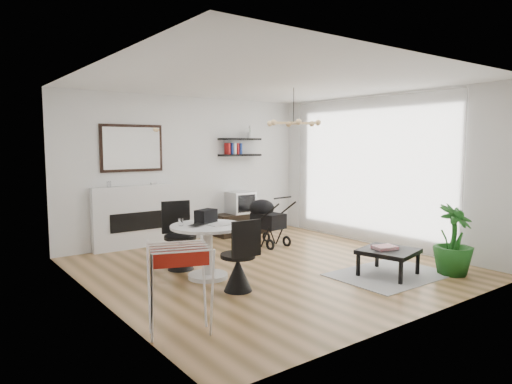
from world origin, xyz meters
TOP-DOWN VIEW (x-y plane):
  - floor at (0.00, 0.00)m, footprint 5.00×5.00m
  - ceiling at (0.00, 0.00)m, footprint 5.00×5.00m
  - wall_back at (0.00, 2.50)m, footprint 5.00×0.00m
  - wall_left at (-2.50, 0.00)m, footprint 0.00×5.00m
  - wall_right at (2.50, 0.00)m, footprint 0.00×5.00m
  - sheer_curtain at (2.40, 0.20)m, footprint 0.04×3.60m
  - fireplace at (-1.10, 2.42)m, footprint 1.50×0.17m
  - shelf_lower at (1.10, 2.37)m, footprint 0.90×0.25m
  - shelf_upper at (1.10, 2.37)m, footprint 0.90×0.25m
  - pendant_lamp at (0.70, 0.30)m, footprint 0.90×0.90m
  - tv_console at (1.10, 2.28)m, footprint 1.17×0.41m
  - crt_tv at (1.05, 2.28)m, footprint 0.49×0.43m
  - dining_table at (-1.02, 0.08)m, footprint 1.00×1.00m
  - laptop at (-1.13, 0.07)m, footprint 0.37×0.33m
  - black_bag at (-0.93, 0.27)m, footprint 0.35×0.28m
  - newspaper at (-0.88, 0.00)m, footprint 0.33×0.28m
  - drinking_glass at (-1.33, 0.24)m, footprint 0.06×0.06m
  - chair_far at (-1.11, 0.71)m, footprint 0.49×0.50m
  - chair_near at (-1.00, -0.63)m, footprint 0.44×0.45m
  - drying_rack at (-2.18, -1.36)m, footprint 0.73×0.71m
  - stroller at (0.89, 1.23)m, footprint 0.54×0.79m
  - rug at (1.10, -1.30)m, footprint 1.59×1.15m
  - coffee_table at (1.05, -1.31)m, footprint 0.85×0.85m
  - magazines at (1.02, -1.27)m, footprint 0.35×0.31m
  - potted_plant at (1.82, -1.82)m, footprint 0.58×0.58m

SIDE VIEW (x-z plane):
  - floor at x=0.00m, z-range 0.00..0.00m
  - rug at x=1.10m, z-range 0.00..0.01m
  - tv_console at x=1.10m, z-range 0.00..0.44m
  - chair_near at x=-1.00m, z-range -0.17..0.75m
  - chair_far at x=-1.11m, z-range -0.18..0.80m
  - coffee_table at x=1.05m, z-range 0.15..0.51m
  - magazines at x=1.02m, z-range 0.37..0.42m
  - stroller at x=0.89m, z-range -0.07..0.86m
  - drying_rack at x=-2.18m, z-range 0.02..0.90m
  - dining_table at x=-1.02m, z-range 0.12..0.85m
  - potted_plant at x=1.82m, z-range 0.00..0.98m
  - crt_tv at x=1.05m, z-range 0.44..0.87m
  - fireplace at x=-1.10m, z-range -0.39..1.77m
  - newspaper at x=-0.88m, z-range 0.73..0.74m
  - laptop at x=-1.13m, z-range 0.73..0.76m
  - drinking_glass at x=-1.33m, z-range 0.73..0.84m
  - black_bag at x=-0.93m, z-range 0.73..0.91m
  - wall_back at x=0.00m, z-range -1.15..3.85m
  - wall_left at x=-2.50m, z-range -1.15..3.85m
  - wall_right at x=2.50m, z-range -1.15..3.85m
  - sheer_curtain at x=2.40m, z-range 0.05..2.65m
  - shelf_lower at x=1.10m, z-range 1.58..1.62m
  - shelf_upper at x=1.10m, z-range 1.90..1.94m
  - pendant_lamp at x=0.70m, z-range 2.10..2.20m
  - ceiling at x=0.00m, z-range 2.70..2.70m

